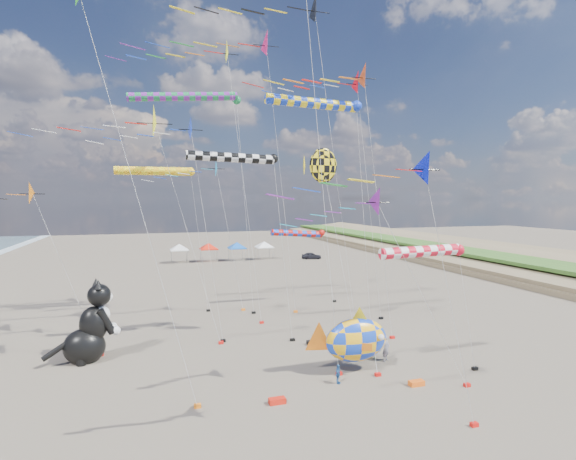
# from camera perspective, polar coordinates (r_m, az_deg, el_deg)

# --- Properties ---
(ground) EXTENTS (260.00, 260.00, 0.00)m
(ground) POSITION_cam_1_polar(r_m,az_deg,el_deg) (24.11, 13.16, -23.28)
(ground) COLOR brown
(ground) RESTS_ON ground
(delta_kite_0) EXTENTS (10.98, 2.16, 20.96)m
(delta_kite_0) POSITION_cam_1_polar(r_m,az_deg,el_deg) (34.98, 8.24, 18.08)
(delta_kite_0) COLOR #DF4614
(delta_kite_0) RESTS_ON ground
(delta_kite_2) EXTENTS (14.71, 2.69, 26.30)m
(delta_kite_2) POSITION_cam_1_polar(r_m,az_deg,el_deg) (43.84, -4.54, 22.13)
(delta_kite_2) COLOR #EE1D68
(delta_kite_2) RESTS_ON ground
(delta_kite_3) EXTENTS (9.92, 1.63, 13.14)m
(delta_kite_3) POSITION_cam_1_polar(r_m,az_deg,el_deg) (20.07, 12.90, 6.40)
(delta_kite_3) COLOR #0917D3
(delta_kite_3) RESTS_ON ground
(delta_kite_4) EXTENTS (8.33, 1.78, 14.75)m
(delta_kite_4) POSITION_cam_1_polar(r_m,az_deg,el_deg) (43.34, -9.91, 7.20)
(delta_kite_4) COLOR #1D91CA
(delta_kite_4) RESTS_ON ground
(delta_kite_5) EXTENTS (14.90, 2.67, 26.73)m
(delta_kite_5) POSITION_cam_1_polar(r_m,az_deg,el_deg) (38.13, 0.68, 25.73)
(delta_kite_5) COLOR black
(delta_kite_5) RESTS_ON ground
(delta_kite_6) EXTENTS (9.52, 1.77, 11.77)m
(delta_kite_6) POSITION_cam_1_polar(r_m,az_deg,el_deg) (24.79, 13.45, 2.78)
(delta_kite_6) COLOR #871D97
(delta_kite_6) RESTS_ON ground
(delta_kite_7) EXTENTS (10.04, 2.22, 21.91)m
(delta_kite_7) POSITION_cam_1_polar(r_m,az_deg,el_deg) (40.94, 8.14, 17.33)
(delta_kite_7) COLOR red
(delta_kite_7) RESTS_ON ground
(delta_kite_9) EXTENTS (11.89, 2.16, 24.31)m
(delta_kite_9) POSITION_cam_1_polar(r_m,az_deg,el_deg) (40.01, -9.81, 21.19)
(delta_kite_9) COLOR #FBFF22
(delta_kite_9) RESTS_ON ground
(delta_kite_10) EXTENTS (9.36, 1.89, 16.97)m
(delta_kite_10) POSITION_cam_1_polar(r_m,az_deg,el_deg) (34.13, -14.98, 11.70)
(delta_kite_10) COLOR #1234CB
(delta_kite_10) RESTS_ON ground
(delta_kite_11) EXTENTS (10.45, 1.70, 12.26)m
(delta_kite_11) POSITION_cam_1_polar(r_m,az_deg,el_deg) (34.37, -31.92, 3.38)
(delta_kite_11) COLOR orange
(delta_kite_11) RESTS_ON ground
(delta_kite_12) EXTENTS (12.27, 2.79, 17.99)m
(delta_kite_12) POSITION_cam_1_polar(r_m,az_deg,el_deg) (33.81, -15.46, 12.98)
(delta_kite_12) COLOR #FFFC1E
(delta_kite_12) RESTS_ON ground
(windsock_0) EXTENTS (7.11, 0.72, 8.19)m
(windsock_0) POSITION_cam_1_polar(r_m,az_deg,el_deg) (28.45, 17.12, -2.70)
(windsock_0) COLOR red
(windsock_0) RESTS_ON ground
(windsock_1) EXTENTS (7.16, 0.68, 7.79)m
(windsock_1) POSITION_cam_1_polar(r_m,az_deg,el_deg) (46.16, 1.54, -0.49)
(windsock_1) COLOR red
(windsock_1) RESTS_ON ground
(windsock_2) EXTENTS (8.78, 0.81, 18.35)m
(windsock_2) POSITION_cam_1_polar(r_m,az_deg,el_deg) (34.04, 3.78, 15.60)
(windsock_2) COLOR #1437D0
(windsock_2) RESTS_ON ground
(windsock_3) EXTENTS (8.47, 0.82, 13.97)m
(windsock_3) POSITION_cam_1_polar(r_m,az_deg,el_deg) (43.64, -16.19, 7.12)
(windsock_3) COLOR yellow
(windsock_3) RESTS_ON ground
(windsock_4) EXTENTS (8.05, 0.71, 14.33)m
(windsock_4) POSITION_cam_1_polar(r_m,az_deg,el_deg) (33.12, -6.61, 8.96)
(windsock_4) COLOR black
(windsock_4) RESTS_ON ground
(windsock_5) EXTENTS (11.23, 0.80, 20.45)m
(windsock_5) POSITION_cam_1_polar(r_m,az_deg,el_deg) (42.53, -12.54, 16.08)
(windsock_5) COLOR #178140
(windsock_5) RESTS_ON ground
(angelfish_kite) EXTENTS (3.74, 3.02, 14.83)m
(angelfish_kite) POSITION_cam_1_polar(r_m,az_deg,el_deg) (34.23, 4.20, 8.00)
(angelfish_kite) COLOR yellow
(angelfish_kite) RESTS_ON ground
(cat_inflatable) EXTENTS (4.52, 3.07, 5.57)m
(cat_inflatable) POSITION_cam_1_polar(r_m,az_deg,el_deg) (33.68, -24.00, -10.49)
(cat_inflatable) COLOR black
(cat_inflatable) RESTS_ON ground
(fish_inflatable) EXTENTS (5.60, 2.56, 4.22)m
(fish_inflatable) POSITION_cam_1_polar(r_m,az_deg,el_deg) (29.52, 8.59, -13.62)
(fish_inflatable) COLOR #143CC4
(fish_inflatable) RESTS_ON ground
(person_adult) EXTENTS (0.77, 0.71, 1.76)m
(person_adult) POSITION_cam_1_polar(r_m,az_deg,el_deg) (32.19, 12.34, -14.43)
(person_adult) COLOR gray
(person_adult) RESTS_ON ground
(child_green) EXTENTS (0.72, 0.69, 1.18)m
(child_green) POSITION_cam_1_polar(r_m,az_deg,el_deg) (32.48, 10.84, -14.78)
(child_green) COLOR #1D8222
(child_green) RESTS_ON ground
(child_blue) EXTENTS (0.65, 0.71, 1.17)m
(child_blue) POSITION_cam_1_polar(r_m,az_deg,el_deg) (28.20, 6.38, -17.72)
(child_blue) COLOR #2B5D9F
(child_blue) RESTS_ON ground
(kite_bag_0) EXTENTS (0.90, 0.44, 0.30)m
(kite_bag_0) POSITION_cam_1_polar(r_m,az_deg,el_deg) (28.96, 16.00, -18.18)
(kite_bag_0) COLOR orange
(kite_bag_0) RESTS_ON ground
(kite_bag_1) EXTENTS (0.90, 0.44, 0.30)m
(kite_bag_1) POSITION_cam_1_polar(r_m,az_deg,el_deg) (25.83, -1.38, -20.86)
(kite_bag_1) COLOR red
(kite_bag_1) RESTS_ON ground
(kite_bag_2) EXTENTS (0.90, 0.44, 0.30)m
(kite_bag_2) POSITION_cam_1_polar(r_m,az_deg,el_deg) (35.01, 3.18, -14.08)
(kite_bag_2) COLOR black
(kite_bag_2) RESTS_ON ground
(kite_bag_3) EXTENTS (0.90, 0.44, 0.30)m
(kite_bag_3) POSITION_cam_1_polar(r_m,az_deg,el_deg) (40.93, 9.54, -11.44)
(kite_bag_3) COLOR blue
(kite_bag_3) RESTS_ON ground
(tent_row) EXTENTS (19.20, 4.20, 3.80)m
(tent_row) POSITION_cam_1_polar(r_m,az_deg,el_deg) (79.77, -8.27, -1.70)
(tent_row) COLOR white
(tent_row) RESTS_ON ground
(parked_car) EXTENTS (3.87, 2.42, 1.23)m
(parked_car) POSITION_cam_1_polar(r_m,az_deg,el_deg) (82.16, 2.99, -3.27)
(parked_car) COLOR #26262D
(parked_car) RESTS_ON ground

